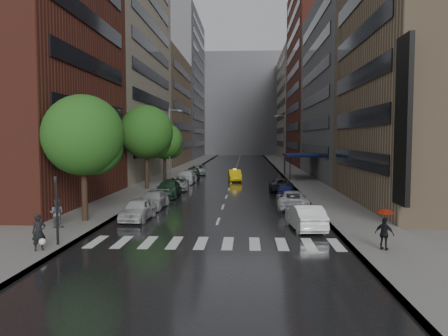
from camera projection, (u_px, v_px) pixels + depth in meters
The scene contains 21 objects.
ground at pixel (214, 235), 24.79m from camera, with size 220.00×220.00×0.00m, color gray.
road at pixel (236, 170), 74.60m from camera, with size 14.00×140.00×0.01m, color black.
sidewalk_left at pixel (183, 169), 75.06m from camera, with size 4.00×140.00×0.15m, color gray.
sidewalk_right at pixel (288, 170), 74.14m from camera, with size 4.00×140.00×0.15m, color gray.
crosswalk at pixel (214, 243), 22.79m from camera, with size 13.15×2.80×0.01m.
buildings_left at pixel (158, 82), 83.01m from camera, with size 8.00×108.00×38.00m.
buildings_right at pixel (319, 85), 79.46m from camera, with size 8.05×109.10×36.00m.
building_far at pixel (241, 105), 141.23m from camera, with size 40.00×14.00×32.00m, color slate.
tree_near at pixel (83, 135), 27.93m from camera, with size 5.19×5.19×8.27m.
tree_mid at pixel (146, 132), 45.56m from camera, with size 5.58×5.58×8.90m.
tree_far at pixel (165, 141), 55.67m from camera, with size 4.65×4.65×7.41m.
taxi at pixel (235, 175), 55.42m from camera, with size 1.52×4.36×1.44m, color yellow.
parked_cars_left at pixel (181, 181), 48.15m from camera, with size 2.86×41.00×1.55m.
parked_cars_right at pixel (289, 195), 36.22m from camera, with size 2.64×23.66×1.54m.
ped_bag_walker at pixel (39, 233), 20.72m from camera, with size 0.76×0.71×1.73m.
ped_black_umbrella at pixel (57, 207), 26.01m from camera, with size 0.96×0.98×2.09m.
ped_red_umbrella at pixel (385, 225), 20.80m from camera, with size 0.95×0.86×2.01m.
traffic_light at pixel (57, 204), 21.77m from camera, with size 0.18×0.15×3.45m.
street_lamp_left at pixel (170, 143), 54.73m from camera, with size 1.74×0.22×9.00m.
street_lamp_right at pixel (284, 142), 68.89m from camera, with size 1.74×0.22×9.00m.
awning at pixel (299, 155), 58.98m from camera, with size 4.00×8.00×3.12m.
Camera 1 is at (1.85, -24.40, 5.52)m, focal length 35.00 mm.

